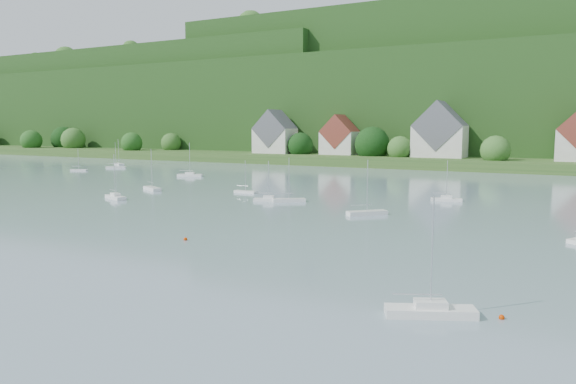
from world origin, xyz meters
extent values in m
cube|color=#2B501E|center=(0.00, 200.00, 1.50)|extent=(600.00, 60.00, 3.00)
cube|color=#173912|center=(0.00, 275.00, 20.00)|extent=(620.00, 160.00, 40.00)
cube|color=#173912|center=(-150.00, 260.00, 24.00)|extent=(200.00, 120.00, 52.00)
cube|color=#173912|center=(10.00, 270.00, 28.00)|extent=(240.00, 130.00, 60.00)
sphere|color=#2F5820|center=(-162.23, 187.01, 6.64)|extent=(11.19, 11.19, 11.19)
sphere|color=#2F5820|center=(-108.08, 191.48, 5.80)|extent=(8.61, 8.61, 8.61)
sphere|color=#1C4D17|center=(-119.76, 180.47, 5.94)|extent=(9.03, 9.03, 9.03)
sphere|color=#2F5820|center=(-6.80, 183.88, 5.66)|extent=(8.19, 8.19, 8.19)
sphere|color=#2F5820|center=(-51.96, 186.07, 5.11)|extent=(6.49, 6.49, 6.49)
sphere|color=#2F5820|center=(22.99, 179.93, 5.84)|extent=(8.73, 8.73, 8.73)
sphere|color=black|center=(-43.87, 185.86, 6.03)|extent=(9.32, 9.32, 9.32)
sphere|color=black|center=(-170.45, 193.35, 6.09)|extent=(9.50, 9.50, 9.50)
sphere|color=black|center=(-174.62, 191.87, 6.87)|extent=(11.91, 11.91, 11.91)
sphere|color=#1C4D17|center=(-182.02, 179.81, 6.22)|extent=(9.91, 9.91, 9.91)
sphere|color=black|center=(-17.00, 186.36, 6.87)|extent=(11.92, 11.92, 11.92)
sphere|color=#2F5820|center=(-119.71, 228.54, 51.84)|extent=(10.52, 10.52, 10.52)
sphere|color=#2F5820|center=(-223.02, 236.35, 52.41)|extent=(13.75, 13.75, 13.75)
sphere|color=#1C4D17|center=(-84.27, 263.14, 51.80)|extent=(10.29, 10.29, 10.29)
sphere|color=black|center=(-190.36, 258.01, 51.80)|extent=(10.31, 10.31, 10.31)
sphere|color=black|center=(-175.19, 233.35, 51.42)|extent=(8.14, 8.14, 8.14)
sphere|color=#2F5820|center=(-177.57, 262.59, 51.25)|extent=(7.15, 7.15, 7.15)
sphere|color=black|center=(-243.68, 258.03, 52.04)|extent=(11.66, 11.66, 11.66)
sphere|color=black|center=(-68.16, 251.39, 51.26)|extent=(7.18, 7.18, 7.18)
sphere|color=#2F5820|center=(-157.98, 221.69, 51.56)|extent=(8.89, 8.89, 8.89)
sphere|color=#1C4D17|center=(-234.52, 225.00, 51.36)|extent=(7.77, 7.77, 7.77)
sphere|color=black|center=(-193.31, 253.95, 51.74)|extent=(9.97, 9.97, 9.97)
sphere|color=#1C4D17|center=(39.50, 255.03, 60.25)|extent=(12.83, 12.83, 12.83)
sphere|color=#2F5820|center=(-39.93, 242.18, 59.43)|extent=(8.18, 8.18, 8.18)
sphere|color=#1C4D17|center=(1.11, 279.65, 60.23)|extent=(12.73, 12.73, 12.73)
sphere|color=#2F5820|center=(-47.14, 274.29, 59.24)|extent=(7.07, 7.07, 7.07)
sphere|color=black|center=(-3.47, 243.31, 59.44)|extent=(8.21, 8.21, 8.21)
sphere|color=#2F5820|center=(-22.82, 267.10, 60.14)|extent=(12.24, 12.24, 12.24)
sphere|color=#2F5820|center=(-95.50, 235.90, 60.39)|extent=(13.65, 13.65, 13.65)
sphere|color=#1C4D17|center=(-39.98, 262.14, 42.10)|extent=(12.01, 12.01, 12.01)
sphere|color=black|center=(-3.70, 272.21, 42.75)|extent=(15.72, 15.72, 15.72)
sphere|color=#1C4D17|center=(10.88, 267.92, 41.84)|extent=(10.54, 10.54, 10.54)
sphere|color=#1C4D17|center=(-193.30, 298.62, 41.43)|extent=(8.18, 8.18, 8.18)
sphere|color=black|center=(-175.91, 289.59, 41.53)|extent=(8.74, 8.74, 8.74)
sphere|color=black|center=(-191.77, 268.51, 42.69)|extent=(15.38, 15.38, 15.38)
cube|color=beige|center=(-55.00, 187.00, 7.50)|extent=(14.00, 10.00, 9.00)
cube|color=#57575E|center=(-55.00, 187.00, 12.00)|extent=(14.00, 10.40, 14.00)
cube|color=beige|center=(-30.00, 189.00, 7.00)|extent=(12.00, 9.00, 8.00)
cube|color=maroon|center=(-30.00, 189.00, 11.00)|extent=(12.00, 9.36, 12.00)
cube|color=beige|center=(5.00, 188.00, 8.00)|extent=(16.00, 11.00, 10.00)
cube|color=#57575E|center=(5.00, 188.00, 13.00)|extent=(16.00, 11.44, 16.00)
cube|color=white|center=(36.24, 46.83, 0.30)|extent=(6.21, 4.06, 0.61)
cube|color=white|center=(36.24, 46.83, 0.86)|extent=(2.42, 1.96, 0.50)
cylinder|color=silver|center=(36.24, 46.83, 4.39)|extent=(0.10, 0.10, 7.56)
cylinder|color=silver|center=(35.42, 46.45, 1.51)|extent=(3.06, 1.46, 0.08)
sphere|color=#CA3500|center=(40.57, 48.51, 0.00)|extent=(0.39, 0.39, 0.39)
sphere|color=#CA3500|center=(5.90, 58.65, 0.00)|extent=(0.43, 0.43, 0.43)
cube|color=white|center=(17.85, 85.20, 0.30)|extent=(5.40, 5.33, 0.59)
cylinder|color=silver|center=(17.85, 85.20, 4.30)|extent=(0.10, 0.10, 7.42)
cylinder|color=silver|center=(17.21, 84.58, 1.49)|extent=(2.39, 2.34, 0.08)
cube|color=white|center=(-43.25, 121.85, 0.32)|extent=(6.68, 3.92, 0.65)
cube|color=white|center=(-43.25, 121.85, 0.90)|extent=(2.56, 1.97, 0.50)
cylinder|color=silver|center=(-43.25, 121.85, 4.68)|extent=(0.10, 0.10, 8.06)
cylinder|color=silver|center=(-44.16, 121.51, 1.55)|extent=(3.36, 1.30, 0.08)
cube|color=white|center=(-83.07, 121.07, 0.24)|extent=(4.86, 3.18, 0.47)
cylinder|color=silver|center=(-83.07, 121.07, 3.43)|extent=(0.10, 0.10, 5.92)
cylinder|color=silver|center=(-83.72, 120.77, 1.37)|extent=(2.40, 1.16, 0.08)
cube|color=white|center=(-11.89, 99.10, 0.23)|extent=(4.66, 1.35, 0.46)
cylinder|color=silver|center=(-11.89, 99.10, 3.37)|extent=(0.10, 0.10, 5.81)
cylinder|color=silver|center=(-12.59, 99.11, 1.36)|extent=(2.56, 0.11, 0.08)
cube|color=white|center=(1.36, 92.08, 0.28)|extent=(5.44, 4.55, 0.56)
cylinder|color=silver|center=(1.36, 92.08, 4.05)|extent=(0.10, 0.10, 6.98)
cylinder|color=silver|center=(0.68, 91.59, 1.46)|extent=(2.53, 1.87, 0.08)
cube|color=white|center=(-2.02, 90.99, 0.26)|extent=(5.30, 3.15, 0.51)
cube|color=white|center=(-2.02, 90.99, 0.76)|extent=(2.03, 1.57, 0.50)
cylinder|color=silver|center=(-2.02, 90.99, 3.72)|extent=(0.10, 0.10, 6.41)
cylinder|color=silver|center=(-2.74, 90.72, 1.41)|extent=(2.67, 1.07, 0.08)
cube|color=white|center=(-81.08, 133.56, 0.30)|extent=(5.90, 4.54, 0.59)
cylinder|color=silver|center=(-81.08, 133.56, 4.29)|extent=(0.10, 0.10, 7.40)
cylinder|color=silver|center=(-81.83, 133.09, 1.49)|extent=(2.80, 1.79, 0.08)
cube|color=white|center=(-31.14, 94.30, 0.31)|extent=(6.19, 4.43, 0.61)
cylinder|color=silver|center=(-31.14, 94.30, 4.43)|extent=(0.10, 0.10, 7.64)
cylinder|color=silver|center=(-31.94, 94.74, 1.51)|extent=(2.99, 1.68, 0.08)
cube|color=white|center=(-27.54, 80.86, 0.29)|extent=(6.03, 3.79, 0.59)
cube|color=white|center=(-27.54, 80.86, 0.84)|extent=(2.33, 1.85, 0.50)
cylinder|color=silver|center=(-27.54, 80.86, 4.24)|extent=(0.10, 0.10, 7.32)
cylinder|color=silver|center=(-28.35, 81.20, 1.49)|extent=(3.00, 1.33, 0.08)
cube|color=white|center=(24.89, 105.43, 0.26)|extent=(5.38, 2.72, 0.52)
cube|color=white|center=(24.89, 105.43, 0.77)|extent=(2.01, 1.44, 0.50)
cylinder|color=silver|center=(24.89, 105.43, 3.76)|extent=(0.10, 0.10, 6.48)
cylinder|color=silver|center=(24.14, 105.23, 1.42)|extent=(2.78, 0.80, 0.08)
cube|color=white|center=(-90.67, 144.29, 0.32)|extent=(6.37, 4.65, 0.63)
cylinder|color=silver|center=(-90.67, 144.29, 4.58)|extent=(0.10, 0.10, 7.90)
cylinder|color=silver|center=(-91.50, 144.75, 1.53)|extent=(3.06, 1.78, 0.08)
camera|label=1|loc=(44.47, 10.98, 12.73)|focal=33.96mm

